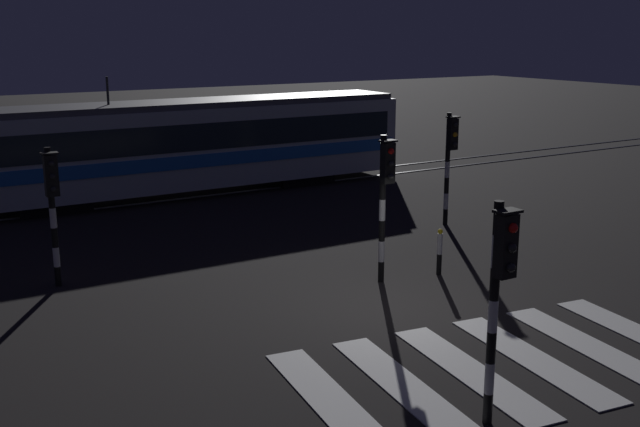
# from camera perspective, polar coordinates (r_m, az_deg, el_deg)

# --- Properties ---
(ground_plane) EXTENTS (120.00, 120.00, 0.00)m
(ground_plane) POSITION_cam_1_polar(r_m,az_deg,el_deg) (16.01, 5.40, -7.12)
(ground_plane) COLOR black
(rail_near) EXTENTS (80.00, 0.12, 0.03)m
(rail_near) POSITION_cam_1_polar(r_m,az_deg,el_deg) (26.47, -10.59, 1.05)
(rail_near) COLOR #59595E
(rail_near) RESTS_ON ground
(rail_far) EXTENTS (80.00, 0.12, 0.03)m
(rail_far) POSITION_cam_1_polar(r_m,az_deg,el_deg) (27.79, -11.64, 1.59)
(rail_far) COLOR #59595E
(rail_far) RESTS_ON ground
(crosswalk_zebra) EXTENTS (7.64, 4.85, 0.02)m
(crosswalk_zebra) POSITION_cam_1_polar(r_m,az_deg,el_deg) (13.81, 13.34, -10.88)
(crosswalk_zebra) COLOR silver
(crosswalk_zebra) RESTS_ON ground
(traffic_light_corner_far_right) EXTENTS (0.36, 0.42, 3.31)m
(traffic_light_corner_far_right) POSITION_cam_1_polar(r_m,az_deg,el_deg) (22.52, 9.63, 4.53)
(traffic_light_corner_far_right) COLOR black
(traffic_light_corner_far_right) RESTS_ON ground
(traffic_light_median_centre) EXTENTS (0.36, 0.42, 3.38)m
(traffic_light_median_centre) POSITION_cam_1_polar(r_m,az_deg,el_deg) (17.06, 4.86, 1.98)
(traffic_light_median_centre) COLOR black
(traffic_light_median_centre) RESTS_ON ground
(traffic_light_corner_far_left) EXTENTS (0.36, 0.42, 3.15)m
(traffic_light_corner_far_left) POSITION_cam_1_polar(r_m,az_deg,el_deg) (17.74, -19.29, 1.20)
(traffic_light_corner_far_left) COLOR black
(traffic_light_corner_far_left) RESTS_ON ground
(traffic_light_kerb_mid_left) EXTENTS (0.36, 0.42, 3.35)m
(traffic_light_kerb_mid_left) POSITION_cam_1_polar(r_m,az_deg,el_deg) (11.00, 13.19, -4.96)
(traffic_light_kerb_mid_left) COLOR black
(traffic_light_kerb_mid_left) RESTS_ON ground
(tram) EXTENTS (16.62, 2.58, 4.15)m
(tram) POSITION_cam_1_polar(r_m,az_deg,el_deg) (27.01, -10.20, 5.06)
(tram) COLOR #B2BCC1
(tram) RESTS_ON ground
(bollard_island_edge) EXTENTS (0.12, 0.12, 1.11)m
(bollard_island_edge) POSITION_cam_1_polar(r_m,az_deg,el_deg) (18.20, 8.87, -2.82)
(bollard_island_edge) COLOR black
(bollard_island_edge) RESTS_ON ground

